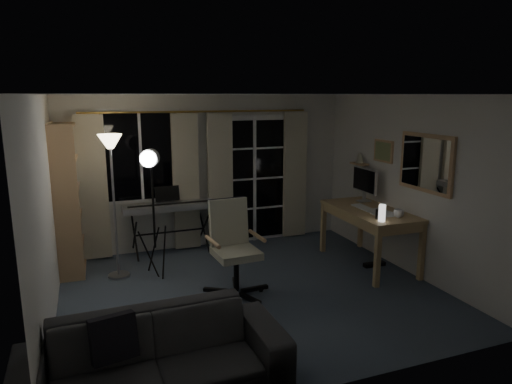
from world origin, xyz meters
The scene contains 17 objects.
floor centered at (0.00, 0.00, -0.01)m, with size 4.50×4.00×0.02m, color #3D4859.
window centered at (-1.05, 1.97, 1.50)m, with size 1.20×0.08×1.40m.
french_door centered at (0.75, 1.97, 1.03)m, with size 1.32×0.09×2.11m.
curtains centered at (-0.14, 1.88, 1.09)m, with size 3.60×0.07×2.13m.
bookshelf centered at (-2.13, 1.58, 0.97)m, with size 0.35×0.96×2.04m.
torchiere_lamp centered at (-1.51, 1.10, 1.54)m, with size 0.37×0.37×1.91m.
keyboard_piano centered at (-0.70, 1.70, 0.75)m, with size 1.36×0.67×0.98m.
studio_light centered at (-1.05, 0.91, 1.41)m, with size 0.40×0.41×1.76m.
office_chair centered at (-0.23, 0.10, 0.68)m, with size 0.78×0.81×1.16m.
desk centered at (1.88, 0.31, 0.72)m, with size 0.79×1.54×0.82m.
monitor centered at (2.08, 0.76, 1.13)m, with size 0.20×0.59×0.51m.
desk_clutter centered at (1.81, 0.07, 0.64)m, with size 0.49×0.93×1.04m.
mug centered at (1.98, -0.19, 0.89)m, with size 0.13×0.11×0.13m, color silver.
wall_mirror centered at (2.22, -0.35, 1.55)m, with size 0.04×0.94×0.74m.
framed_print centered at (2.23, 0.55, 1.60)m, with size 0.03×0.42×0.32m.
wall_shelf centered at (2.16, 1.05, 1.41)m, with size 0.16×0.30×0.18m.
sofa centered at (-1.40, -1.55, 0.42)m, with size 2.15×0.67×0.84m.
Camera 1 is at (-1.81, -4.96, 2.39)m, focal length 32.00 mm.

